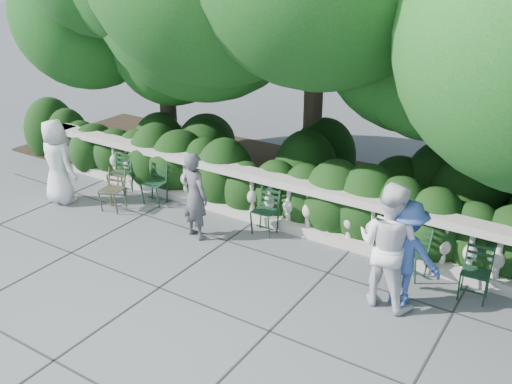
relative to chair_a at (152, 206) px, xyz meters
The scene contains 14 objects.
ground 2.89m from the chair_a, 24.25° to the right, with size 90.00×90.00×0.00m, color #474A4E.
balustrade 2.75m from the chair_a, 13.15° to the left, with size 12.00×0.44×1.00m.
shrub_hedge 3.20m from the chair_a, 34.59° to the left, with size 15.00×2.60×1.70m, color black, non-canonical shape.
tree_canopy 5.54m from the chair_a, 31.19° to the left, with size 15.04×6.52×6.78m.
chair_a is the anchor object (origin of this frame).
chair_b 0.98m from the chair_a, behind, with size 0.44×0.48×0.84m, color black, non-canonical shape.
chair_c 2.55m from the chair_a, ahead, with size 0.44×0.48×0.84m, color black, non-canonical shape.
chair_d 5.24m from the chair_a, ahead, with size 0.44×0.48×0.84m, color black, non-canonical shape.
chair_e 6.28m from the chair_a, ahead, with size 0.44×0.48×0.84m, color black, non-canonical shape.
chair_weathered 0.83m from the chair_a, 125.18° to the right, with size 0.44×0.48×0.84m, color black, non-canonical shape.
person_businessman 2.08m from the chair_a, 154.58° to the right, with size 0.85×0.55×1.74m, color silver.
person_woman_grey 1.84m from the chair_a, 18.61° to the right, with size 0.59×0.38×1.61m, color #434348.
person_casual_man 5.30m from the chair_a, ahead, with size 0.93×0.72×1.90m, color silver.
person_older_blue 5.46m from the chair_a, ahead, with size 1.05×0.60×1.63m, color #324C98.
Camera 1 is at (4.80, -6.48, 4.87)m, focal length 40.00 mm.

